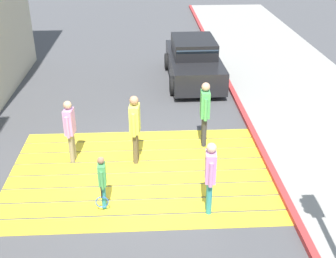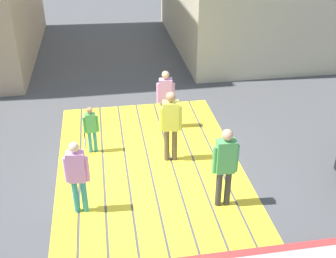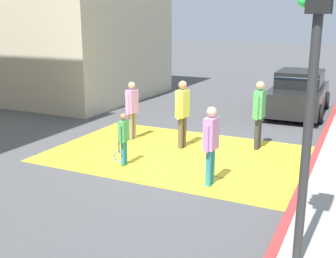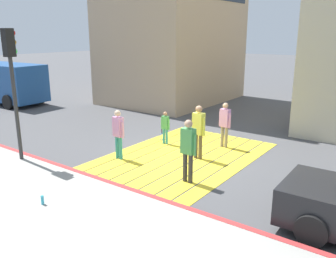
# 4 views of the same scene
# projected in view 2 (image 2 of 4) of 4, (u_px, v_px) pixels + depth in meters

# --- Properties ---
(ground_plane) EXTENTS (120.00, 120.00, 0.00)m
(ground_plane) POSITION_uv_depth(u_px,v_px,m) (149.00, 164.00, 10.31)
(ground_plane) COLOR #4C4C4F
(crosswalk_stripes) EXTENTS (6.40, 4.35, 0.01)m
(crosswalk_stripes) POSITION_uv_depth(u_px,v_px,m) (149.00, 164.00, 10.30)
(crosswalk_stripes) COLOR yellow
(crosswalk_stripes) RESTS_ON ground
(pedestrian_adult_lead) EXTENTS (0.25, 0.49, 1.67)m
(pedestrian_adult_lead) POSITION_uv_depth(u_px,v_px,m) (166.00, 96.00, 11.39)
(pedestrian_adult_lead) COLOR gray
(pedestrian_adult_lead) RESTS_ON ground
(pedestrian_adult_trailing) EXTENTS (0.28, 0.53, 1.82)m
(pedestrian_adult_trailing) POSITION_uv_depth(u_px,v_px,m) (171.00, 122.00, 9.93)
(pedestrian_adult_trailing) COLOR brown
(pedestrian_adult_trailing) RESTS_ON ground
(pedestrian_adult_side) EXTENTS (0.24, 0.49, 1.67)m
(pedestrian_adult_side) POSITION_uv_depth(u_px,v_px,m) (77.00, 173.00, 8.33)
(pedestrian_adult_side) COLOR teal
(pedestrian_adult_side) RESTS_ON ground
(pedestrian_teen_behind) EXTENTS (0.25, 0.53, 1.82)m
(pedestrian_teen_behind) POSITION_uv_depth(u_px,v_px,m) (225.00, 163.00, 8.47)
(pedestrian_teen_behind) COLOR #333338
(pedestrian_teen_behind) RESTS_ON ground
(pedestrian_child_with_racket) EXTENTS (0.28, 0.39, 1.26)m
(pedestrian_child_with_racket) POSITION_uv_depth(u_px,v_px,m) (91.00, 127.00, 10.42)
(pedestrian_child_with_racket) COLOR teal
(pedestrian_child_with_racket) RESTS_ON ground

